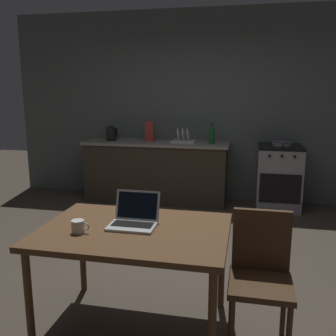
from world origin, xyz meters
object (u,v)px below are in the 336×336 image
(dining_table, at_px, (134,238))
(cereal_box, at_px, (149,131))
(dish_rack, at_px, (183,139))
(bottle, at_px, (212,134))
(electric_kettle, at_px, (111,134))
(laptop, at_px, (134,219))
(frying_pan, at_px, (282,144))
(stove_oven, at_px, (279,177))
(coffee_mug, at_px, (78,226))
(chair, at_px, (261,270))

(dining_table, xyz_separation_m, cereal_box, (-0.71, 3.10, 0.38))
(dining_table, xyz_separation_m, dish_rack, (-0.19, 3.08, 0.28))
(bottle, bearing_deg, electric_kettle, 178.14)
(laptop, xyz_separation_m, dish_rack, (-0.17, 3.02, 0.17))
(laptop, height_order, frying_pan, laptop)
(cereal_box, distance_m, dish_rack, 0.53)
(stove_oven, height_order, bottle, bottle)
(coffee_mug, bearing_deg, chair, 8.15)
(electric_kettle, bearing_deg, coffee_mug, -73.32)
(electric_kettle, distance_m, frying_pan, 2.50)
(electric_kettle, xyz_separation_m, bottle, (1.54, -0.05, 0.03))
(stove_oven, bearing_deg, cereal_box, 179.32)
(stove_oven, xyz_separation_m, bottle, (-0.95, -0.05, 0.59))
(bottle, bearing_deg, dish_rack, 173.22)
(stove_oven, xyz_separation_m, dish_rack, (-1.37, 0.00, 0.50))
(stove_oven, height_order, frying_pan, frying_pan)
(chair, xyz_separation_m, coffee_mug, (-1.18, -0.17, 0.27))
(electric_kettle, bearing_deg, cereal_box, 1.92)
(laptop, height_order, dish_rack, dish_rack)
(chair, relative_size, bottle, 3.12)
(stove_oven, distance_m, chair, 3.08)
(stove_oven, bearing_deg, coffee_mug, -115.26)
(dining_table, distance_m, frying_pan, 3.29)
(stove_oven, bearing_deg, dining_table, -111.11)
(stove_oven, distance_m, dish_rack, 1.46)
(coffee_mug, relative_size, cereal_box, 0.42)
(laptop, relative_size, coffee_mug, 2.58)
(coffee_mug, bearing_deg, frying_pan, 64.38)
(laptop, xyz_separation_m, bottle, (0.25, 2.97, 0.25))
(frying_pan, bearing_deg, cereal_box, 178.56)
(chair, bearing_deg, dining_table, 175.38)
(electric_kettle, relative_size, cereal_box, 0.73)
(electric_kettle, height_order, frying_pan, electric_kettle)
(bottle, height_order, dish_rack, bottle)
(laptop, bearing_deg, bottle, 76.03)
(bottle, bearing_deg, frying_pan, 1.31)
(cereal_box, bearing_deg, stove_oven, -0.68)
(cereal_box, bearing_deg, chair, -63.18)
(coffee_mug, height_order, dish_rack, dish_rack)
(dining_table, bearing_deg, chair, 1.35)
(dish_rack, bearing_deg, chair, -71.28)
(chair, distance_m, electric_kettle, 3.77)
(chair, height_order, dish_rack, dish_rack)
(dining_table, bearing_deg, electric_kettle, 112.92)
(bottle, distance_m, coffee_mug, 3.24)
(coffee_mug, xyz_separation_m, dish_rack, (0.15, 3.23, 0.17))
(laptop, relative_size, dish_rack, 0.94)
(cereal_box, bearing_deg, bottle, -4.26)
(stove_oven, bearing_deg, dish_rack, 179.90)
(chair, xyz_separation_m, bottle, (-0.62, 3.01, 0.53))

